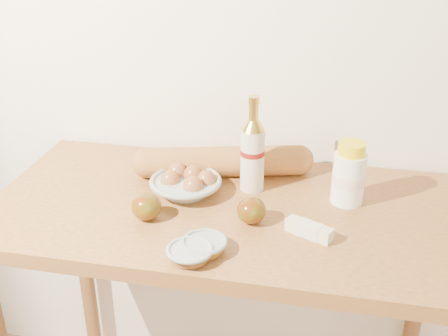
{
  "coord_description": "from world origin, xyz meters",
  "views": [
    {
      "loc": [
        0.24,
        -0.03,
        1.62
      ],
      "look_at": [
        0.0,
        1.15,
        1.02
      ],
      "focal_mm": 45.0,
      "sensor_mm": 36.0,
      "label": 1
    }
  ],
  "objects_px": {
    "cream_bottle": "(349,175)",
    "bourbon_bottle": "(253,153)",
    "baguette": "(223,162)",
    "egg_bowl": "(187,184)",
    "table": "(226,246)"
  },
  "relations": [
    {
      "from": "cream_bottle",
      "to": "baguette",
      "type": "distance_m",
      "value": 0.35
    },
    {
      "from": "table",
      "to": "baguette",
      "type": "height_order",
      "value": "baguette"
    },
    {
      "from": "table",
      "to": "egg_bowl",
      "type": "height_order",
      "value": "egg_bowl"
    },
    {
      "from": "bourbon_bottle",
      "to": "egg_bowl",
      "type": "height_order",
      "value": "bourbon_bottle"
    },
    {
      "from": "cream_bottle",
      "to": "baguette",
      "type": "height_order",
      "value": "cream_bottle"
    },
    {
      "from": "bourbon_bottle",
      "to": "egg_bowl",
      "type": "xyz_separation_m",
      "value": [
        -0.16,
        -0.06,
        -0.08
      ]
    },
    {
      "from": "baguette",
      "to": "bourbon_bottle",
      "type": "bearing_deg",
      "value": -48.65
    },
    {
      "from": "table",
      "to": "egg_bowl",
      "type": "distance_m",
      "value": 0.19
    },
    {
      "from": "table",
      "to": "cream_bottle",
      "type": "height_order",
      "value": "cream_bottle"
    },
    {
      "from": "egg_bowl",
      "to": "cream_bottle",
      "type": "bearing_deg",
      "value": 5.39
    },
    {
      "from": "bourbon_bottle",
      "to": "cream_bottle",
      "type": "xyz_separation_m",
      "value": [
        0.25,
        -0.02,
        -0.03
      ]
    },
    {
      "from": "egg_bowl",
      "to": "baguette",
      "type": "xyz_separation_m",
      "value": [
        0.07,
        0.12,
        0.01
      ]
    },
    {
      "from": "cream_bottle",
      "to": "bourbon_bottle",
      "type": "bearing_deg",
      "value": 162.62
    },
    {
      "from": "table",
      "to": "baguette",
      "type": "distance_m",
      "value": 0.24
    },
    {
      "from": "bourbon_bottle",
      "to": "cream_bottle",
      "type": "height_order",
      "value": "bourbon_bottle"
    }
  ]
}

